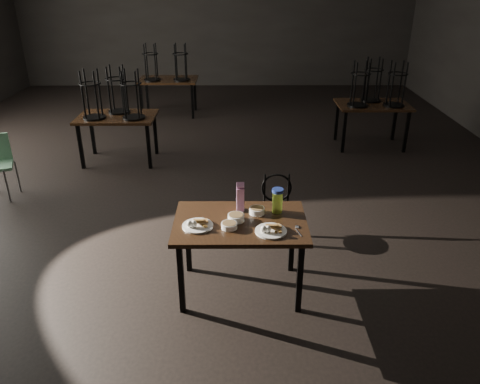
{
  "coord_description": "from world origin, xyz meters",
  "views": [
    {
      "loc": [
        0.55,
        -6.51,
        2.8
      ],
      "look_at": [
        0.57,
        -2.43,
        0.85
      ],
      "focal_mm": 35.0,
      "sensor_mm": 36.0,
      "label": 1
    }
  ],
  "objects_px": {
    "juice_carton": "(240,197)",
    "water_bottle": "(277,200)",
    "main_table": "(240,229)",
    "bentwood_chair": "(277,202)"
  },
  "relations": [
    {
      "from": "juice_carton",
      "to": "bentwood_chair",
      "type": "distance_m",
      "value": 0.97
    },
    {
      "from": "juice_carton",
      "to": "water_bottle",
      "type": "height_order",
      "value": "juice_carton"
    },
    {
      "from": "juice_carton",
      "to": "bentwood_chair",
      "type": "xyz_separation_m",
      "value": [
        0.41,
        0.76,
        -0.43
      ]
    },
    {
      "from": "water_bottle",
      "to": "juice_carton",
      "type": "bearing_deg",
      "value": 173.45
    },
    {
      "from": "juice_carton",
      "to": "bentwood_chair",
      "type": "bearing_deg",
      "value": 61.52
    },
    {
      "from": "bentwood_chair",
      "to": "water_bottle",
      "type": "bearing_deg",
      "value": -94.79
    },
    {
      "from": "main_table",
      "to": "water_bottle",
      "type": "height_order",
      "value": "water_bottle"
    },
    {
      "from": "water_bottle",
      "to": "bentwood_chair",
      "type": "bearing_deg",
      "value": 85.09
    },
    {
      "from": "main_table",
      "to": "bentwood_chair",
      "type": "height_order",
      "value": "bentwood_chair"
    },
    {
      "from": "main_table",
      "to": "juice_carton",
      "type": "bearing_deg",
      "value": 89.46
    }
  ]
}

